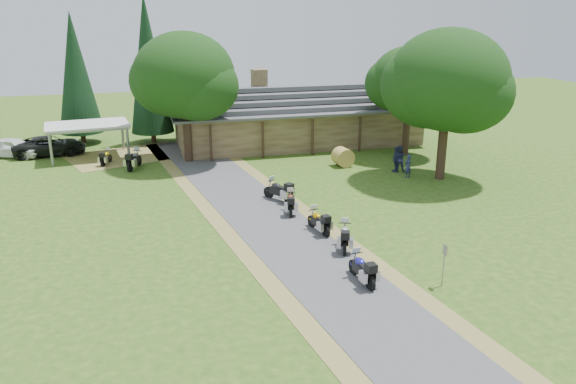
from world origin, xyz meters
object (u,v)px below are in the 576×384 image
object	(u,v)px
lodge	(297,114)
car_white_sedan	(13,145)
motorcycle_row_a	(362,268)
motorcycle_carport_b	(134,159)
hay_bale	(343,157)
motorcycle_row_d	(291,202)
motorcycle_carport_a	(106,157)
carport	(89,141)
motorcycle_row_c	(319,220)
motorcycle_row_b	(345,236)
car_dark_suv	(49,141)
motorcycle_row_e	(279,190)

from	to	relation	value
lodge	car_white_sedan	bearing A→B (deg)	177.79
motorcycle_row_a	motorcycle_carport_b	bearing A→B (deg)	18.60
motorcycle_row_a	hay_bale	size ratio (longest dim) A/B	1.44
motorcycle_row_d	motorcycle_carport_a	xyz separation A→B (m)	(-10.42, 13.66, -0.07)
carport	car_white_sedan	world-z (taller)	carport
car_white_sedan	motorcycle_row_a	bearing A→B (deg)	-121.44
car_white_sedan	hay_bale	bearing A→B (deg)	-86.58
motorcycle_row_c	motorcycle_carport_a	bearing A→B (deg)	22.17
motorcycle_row_c	motorcycle_carport_a	xyz separation A→B (m)	(-11.02, 16.85, -0.08)
motorcycle_row_b	motorcycle_carport_a	size ratio (longest dim) A/B	1.18
motorcycle_row_b	motorcycle_row_a	bearing A→B (deg)	-169.00
car_dark_suv	motorcycle_row_e	bearing A→B (deg)	-140.46
motorcycle_carport_b	car_dark_suv	bearing A→B (deg)	69.69
carport	hay_bale	bearing A→B (deg)	-29.94
hay_bale	car_dark_suv	bearing A→B (deg)	156.60
car_white_sedan	hay_bale	size ratio (longest dim) A/B	4.24
motorcycle_row_d	car_white_sedan	bearing A→B (deg)	58.16
car_dark_suv	motorcycle_row_a	xyz separation A→B (m)	(15.36, -26.68, -0.47)
motorcycle_row_a	motorcycle_row_b	xyz separation A→B (m)	(0.54, 3.46, 0.01)
carport	car_white_sedan	bearing A→B (deg)	157.58
car_white_sedan	motorcycle_carport_a	size ratio (longest dim) A/B	3.44
hay_bale	motorcycle_row_c	bearing A→B (deg)	-116.12
car_dark_suv	motorcycle_row_b	bearing A→B (deg)	-149.32
motorcycle_row_a	motorcycle_carport_a	xyz separation A→B (m)	(-11.02, 22.64, -0.10)
motorcycle_row_d	motorcycle_row_b	bearing A→B (deg)	-154.44
motorcycle_row_b	motorcycle_carport_b	xyz separation A→B (m)	(-9.55, 17.38, 0.05)
lodge	motorcycle_row_b	bearing A→B (deg)	-100.34
motorcycle_row_b	motorcycle_carport_a	distance (m)	22.40
motorcycle_row_c	motorcycle_row_d	size ratio (longest dim) A/B	1.01
motorcycle_row_e	motorcycle_carport_b	size ratio (longest dim) A/B	0.97
motorcycle_row_e	hay_bale	distance (m)	9.12
motorcycle_carport_a	motorcycle_row_a	bearing A→B (deg)	-133.91
motorcycle_row_b	motorcycle_row_d	distance (m)	5.64
car_dark_suv	hay_bale	bearing A→B (deg)	-117.12
car_dark_suv	motorcycle_carport_b	xyz separation A→B (m)	(6.35, -5.84, -0.41)
car_white_sedan	motorcycle_row_c	xyz separation A→B (m)	(17.99, -20.98, -0.31)
car_white_sedan	motorcycle_carport_a	xyz separation A→B (m)	(6.97, -4.13, -0.39)
motorcycle_row_e	motorcycle_row_c	bearing A→B (deg)	154.01
motorcycle_row_c	motorcycle_row_d	world-z (taller)	motorcycle_row_c
car_dark_suv	motorcycle_row_d	size ratio (longest dim) A/B	3.15
lodge	hay_bale	world-z (taller)	lodge
carport	motorcycle_row_a	world-z (taller)	carport
lodge	car_dark_suv	bearing A→B (deg)	177.76
motorcycle_row_d	motorcycle_carport_a	distance (m)	17.18
motorcycle_row_d	motorcycle_carport_b	xyz separation A→B (m)	(-8.40, 11.86, 0.08)
car_dark_suv	hay_bale	xyz separation A→B (m)	(21.12, -9.14, -0.46)
lodge	motorcycle_row_c	bearing A→B (deg)	-102.98
motorcycle_row_a	motorcycle_carport_b	world-z (taller)	motorcycle_carport_b
carport	motorcycle_row_b	world-z (taller)	carport
motorcycle_carport_b	car_white_sedan	bearing A→B (deg)	78.83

